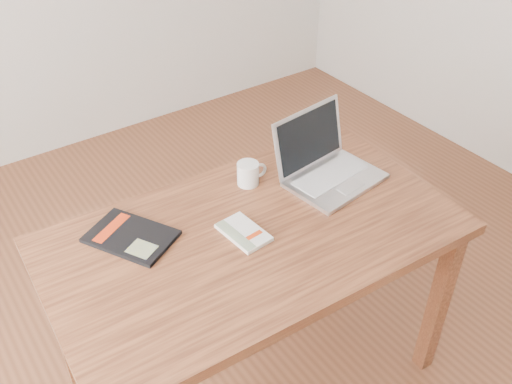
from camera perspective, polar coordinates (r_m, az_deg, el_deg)
room at (r=1.58m, az=-2.61°, el=14.58°), size 4.04×4.04×2.70m
desk at (r=1.90m, az=-0.20°, el=-5.99°), size 1.36×0.82×0.75m
white_guidebook at (r=1.82m, az=-1.25°, el=-4.08°), size 0.12×0.18×0.02m
black_guidebook at (r=1.85m, az=-12.40°, el=-4.36°), size 0.29×0.32×0.01m
laptop at (r=2.07m, az=7.00°, el=2.73°), size 0.37×0.32×0.23m
coffee_mug at (r=2.02m, az=-0.73°, el=1.90°), size 0.11×0.08×0.08m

